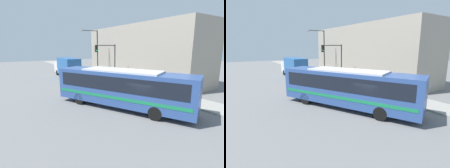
% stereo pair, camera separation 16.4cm
% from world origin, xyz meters
% --- Properties ---
extents(ground_plane, '(120.00, 120.00, 0.00)m').
position_xyz_m(ground_plane, '(0.00, 0.00, 0.00)').
color(ground_plane, slate).
extents(sidewalk, '(2.84, 70.00, 0.13)m').
position_xyz_m(sidewalk, '(5.92, 20.00, 0.07)').
color(sidewalk, gray).
rests_on(sidewalk, ground_plane).
extents(building_facade, '(6.00, 22.32, 8.27)m').
position_xyz_m(building_facade, '(10.34, 12.16, 4.13)').
color(building_facade, '#9E9384').
rests_on(building_facade, ground_plane).
extents(city_bus, '(7.45, 11.69, 3.24)m').
position_xyz_m(city_bus, '(-0.56, 1.99, 1.88)').
color(city_bus, '#2D4C8C').
rests_on(city_bus, ground_plane).
extents(delivery_truck, '(2.28, 7.86, 3.22)m').
position_xyz_m(delivery_truck, '(0.89, 19.94, 1.74)').
color(delivery_truck, '#265999').
rests_on(delivery_truck, ground_plane).
extents(fire_hydrant, '(0.25, 0.34, 0.74)m').
position_xyz_m(fire_hydrant, '(5.10, 4.42, 0.50)').
color(fire_hydrant, '#999999').
rests_on(fire_hydrant, sidewalk).
extents(traffic_light_pole, '(3.28, 0.35, 5.28)m').
position_xyz_m(traffic_light_pole, '(4.13, 11.67, 3.76)').
color(traffic_light_pole, '#2D2D2D').
rests_on(traffic_light_pole, sidewalk).
extents(parking_meter, '(0.14, 0.14, 1.39)m').
position_xyz_m(parking_meter, '(5.10, 7.32, 1.07)').
color(parking_meter, '#2D2D2D').
rests_on(parking_meter, sidewalk).
extents(street_lamp, '(3.11, 0.28, 7.59)m').
position_xyz_m(street_lamp, '(4.93, 17.10, 4.68)').
color(street_lamp, '#2D2D2D').
rests_on(street_lamp, sidewalk).
extents(pedestrian_near_corner, '(0.34, 0.34, 1.76)m').
position_xyz_m(pedestrian_near_corner, '(5.81, 11.59, 1.03)').
color(pedestrian_near_corner, '#47382D').
rests_on(pedestrian_near_corner, sidewalk).
extents(pedestrian_mid_block, '(0.34, 0.34, 1.85)m').
position_xyz_m(pedestrian_mid_block, '(5.90, 5.46, 1.08)').
color(pedestrian_mid_block, '#23283D').
rests_on(pedestrian_mid_block, sidewalk).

